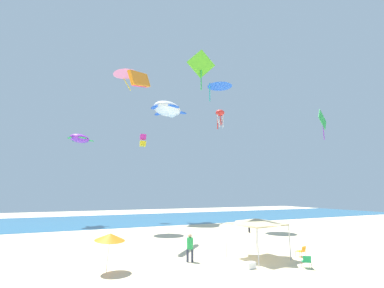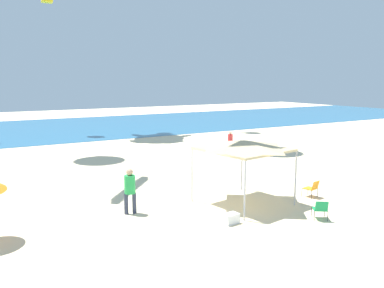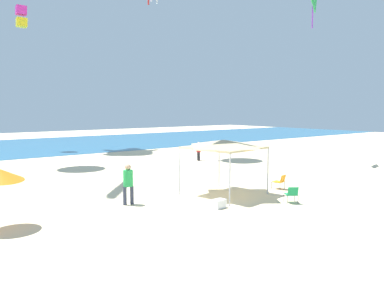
{
  "view_description": "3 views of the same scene",
  "coord_description": "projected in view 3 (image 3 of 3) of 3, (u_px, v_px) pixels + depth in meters",
  "views": [
    {
      "loc": [
        -10.93,
        -16.97,
        4.77
      ],
      "look_at": [
        0.69,
        9.29,
        10.09
      ],
      "focal_mm": 24.64,
      "sensor_mm": 36.0,
      "label": 1
    },
    {
      "loc": [
        -9.15,
        -14.26,
        5.53
      ],
      "look_at": [
        0.54,
        2.2,
        2.46
      ],
      "focal_mm": 38.06,
      "sensor_mm": 36.0,
      "label": 2
    },
    {
      "loc": [
        -11.64,
        -14.67,
        4.48
      ],
      "look_at": [
        0.26,
        0.54,
        2.68
      ],
      "focal_mm": 36.03,
      "sensor_mm": 36.0,
      "label": 3
    }
  ],
  "objects": [
    {
      "name": "ocean_strip",
      "position": [
        20.0,
        147.0,
        44.57
      ],
      "size": [
        120.0,
        23.08,
        0.02
      ],
      "primitive_type": "cube",
      "color": "#28668E",
      "rests_on": "ground"
    },
    {
      "name": "folding_chair_near_cooler",
      "position": [
        280.0,
        181.0,
        21.29
      ],
      "size": [
        0.64,
        0.72,
        0.82
      ],
      "rotation": [
        0.0,
        0.0,
        3.34
      ],
      "color": "black",
      "rests_on": "ground"
    },
    {
      "name": "person_by_tent",
      "position": [
        128.0,
        181.0,
        17.82
      ],
      "size": [
        0.5,
        0.45,
        1.91
      ],
      "rotation": [
        0.0,
        0.0,
        6.08
      ],
      "color": "#33384C",
      "rests_on": "ground"
    },
    {
      "name": "cooler_box",
      "position": [
        219.0,
        204.0,
        17.27
      ],
      "size": [
        0.66,
        0.48,
        0.4
      ],
      "color": "white",
      "rests_on": "ground"
    },
    {
      "name": "person_far_stroller",
      "position": [
        199.0,
        150.0,
        32.79
      ],
      "size": [
        0.38,
        0.41,
        1.59
      ],
      "rotation": [
        0.0,
        0.0,
        4.41
      ],
      "color": "black",
      "rests_on": "ground"
    },
    {
      "name": "folding_chair_right_of_tent",
      "position": [
        292.0,
        193.0,
        18.13
      ],
      "size": [
        0.78,
        0.81,
        0.82
      ],
      "rotation": [
        0.0,
        0.0,
        2.54
      ],
      "color": "black",
      "rests_on": "ground"
    },
    {
      "name": "canopy_tent",
      "position": [
        224.0,
        144.0,
        19.71
      ],
      "size": [
        3.77,
        3.79,
        2.87
      ],
      "rotation": [
        0.0,
        0.0,
        0.15
      ],
      "color": "#B7B7BC",
      "rests_on": "ground"
    },
    {
      "name": "ground",
      "position": [
        195.0,
        200.0,
        19.07
      ],
      "size": [
        120.0,
        120.0,
        0.1
      ],
      "primitive_type": "cube",
      "color": "beige"
    },
    {
      "name": "kite_box_magenta",
      "position": [
        21.0,
        16.0,
        39.28
      ],
      "size": [
        1.11,
        1.08,
        2.12
      ],
      "rotation": [
        0.0,
        0.0,
        4.61
      ],
      "color": "#E02D9E"
    }
  ]
}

